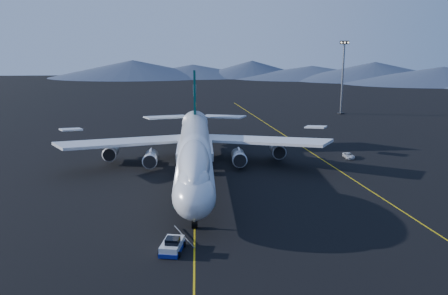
{
  "coord_description": "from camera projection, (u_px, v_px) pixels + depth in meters",
  "views": [
    {
      "loc": [
        0.63,
        -97.32,
        29.0
      ],
      "look_at": [
        5.97,
        1.38,
        6.0
      ],
      "focal_mm": 40.0,
      "sensor_mm": 36.0,
      "label": 1
    }
  ],
  "objects": [
    {
      "name": "ground",
      "position": [
        195.0,
        178.0,
        101.19
      ],
      "size": [
        500.0,
        500.0,
        0.0
      ],
      "primitive_type": "plane",
      "color": "black",
      "rests_on": "ground"
    },
    {
      "name": "taxiway_line_main",
      "position": [
        195.0,
        178.0,
        101.19
      ],
      "size": [
        0.25,
        220.0,
        0.01
      ],
      "primitive_type": "cube",
      "color": "gold",
      "rests_on": "ground"
    },
    {
      "name": "taxiway_line_side",
      "position": [
        328.0,
        163.0,
        112.49
      ],
      "size": [
        28.08,
        198.09,
        0.01
      ],
      "primitive_type": "cube",
      "rotation": [
        0.0,
        0.0,
        0.14
      ],
      "color": "gold",
      "rests_on": "ground"
    },
    {
      "name": "boeing_747",
      "position": [
        195.0,
        150.0,
        99.91
      ],
      "size": [
        59.62,
        72.43,
        19.37
      ],
      "color": "silver",
      "rests_on": "ground"
    },
    {
      "name": "pushback_tug",
      "position": [
        172.0,
        247.0,
        67.26
      ],
      "size": [
        3.68,
        5.51,
        2.23
      ],
      "rotation": [
        0.0,
        0.0,
        -0.19
      ],
      "color": "silver",
      "rests_on": "ground"
    },
    {
      "name": "service_van",
      "position": [
        349.0,
        156.0,
        117.16
      ],
      "size": [
        2.03,
        4.35,
        1.21
      ],
      "primitive_type": "imported",
      "rotation": [
        0.0,
        0.0,
        0.01
      ],
      "color": "silver",
      "rests_on": "ground"
    },
    {
      "name": "floodlight_mast",
      "position": [
        343.0,
        77.0,
        177.55
      ],
      "size": [
        3.2,
        2.4,
        25.91
      ],
      "rotation": [
        0.0,
        0.0,
        -0.28
      ],
      "color": "black",
      "rests_on": "ground"
    }
  ]
}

